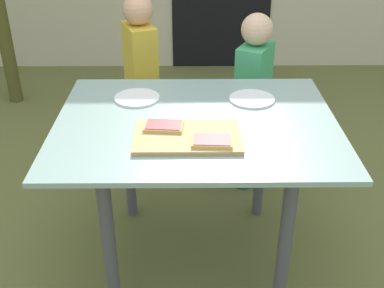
{
  "coord_description": "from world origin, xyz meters",
  "views": [
    {
      "loc": [
        -0.03,
        -1.76,
        1.63
      ],
      "look_at": [
        -0.02,
        0.0,
        0.63
      ],
      "focal_mm": 44.85,
      "sensor_mm": 36.0,
      "label": 1
    }
  ],
  "objects_px": {
    "child_left": "(141,78)",
    "pizza_slice_near_right": "(212,141)",
    "child_right": "(253,93)",
    "plate_white_left": "(137,98)",
    "plate_white_right": "(252,99)",
    "pizza_slice_far_left": "(164,126)",
    "dining_table": "(196,145)",
    "cutting_board": "(188,137)"
  },
  "relations": [
    {
      "from": "child_left",
      "to": "pizza_slice_near_right",
      "type": "bearing_deg",
      "value": -70.6
    },
    {
      "from": "child_right",
      "to": "plate_white_left",
      "type": "bearing_deg",
      "value": -142.88
    },
    {
      "from": "child_left",
      "to": "plate_white_left",
      "type": "bearing_deg",
      "value": -86.56
    },
    {
      "from": "plate_white_right",
      "to": "child_left",
      "type": "bearing_deg",
      "value": 133.5
    },
    {
      "from": "pizza_slice_far_left",
      "to": "pizza_slice_near_right",
      "type": "xyz_separation_m",
      "value": [
        0.18,
        -0.12,
        0.0
      ]
    },
    {
      "from": "pizza_slice_far_left",
      "to": "child_right",
      "type": "relative_size",
      "value": 0.16
    },
    {
      "from": "pizza_slice_far_left",
      "to": "plate_white_left",
      "type": "height_order",
      "value": "pizza_slice_far_left"
    },
    {
      "from": "pizza_slice_far_left",
      "to": "pizza_slice_near_right",
      "type": "bearing_deg",
      "value": -33.71
    },
    {
      "from": "plate_white_left",
      "to": "child_left",
      "type": "xyz_separation_m",
      "value": [
        -0.03,
        0.56,
        -0.13
      ]
    },
    {
      "from": "plate_white_right",
      "to": "dining_table",
      "type": "bearing_deg",
      "value": -141.34
    },
    {
      "from": "child_left",
      "to": "child_right",
      "type": "distance_m",
      "value": 0.63
    },
    {
      "from": "pizza_slice_far_left",
      "to": "child_left",
      "type": "distance_m",
      "value": 0.91
    },
    {
      "from": "dining_table",
      "to": "child_right",
      "type": "relative_size",
      "value": 1.14
    },
    {
      "from": "dining_table",
      "to": "cutting_board",
      "type": "xyz_separation_m",
      "value": [
        -0.03,
        -0.15,
        0.12
      ]
    },
    {
      "from": "dining_table",
      "to": "child_left",
      "type": "distance_m",
      "value": 0.84
    },
    {
      "from": "pizza_slice_near_right",
      "to": "plate_white_right",
      "type": "distance_m",
      "value": 0.47
    },
    {
      "from": "pizza_slice_far_left",
      "to": "child_left",
      "type": "xyz_separation_m",
      "value": [
        -0.17,
        0.88,
        -0.15
      ]
    },
    {
      "from": "cutting_board",
      "to": "child_right",
      "type": "height_order",
      "value": "child_right"
    },
    {
      "from": "cutting_board",
      "to": "child_right",
      "type": "relative_size",
      "value": 0.4
    },
    {
      "from": "pizza_slice_near_right",
      "to": "plate_white_left",
      "type": "relative_size",
      "value": 0.77
    },
    {
      "from": "plate_white_left",
      "to": "child_right",
      "type": "bearing_deg",
      "value": 37.12
    },
    {
      "from": "dining_table",
      "to": "pizza_slice_far_left",
      "type": "bearing_deg",
      "value": -143.52
    },
    {
      "from": "cutting_board",
      "to": "plate_white_right",
      "type": "height_order",
      "value": "cutting_board"
    },
    {
      "from": "pizza_slice_far_left",
      "to": "child_left",
      "type": "height_order",
      "value": "child_left"
    },
    {
      "from": "pizza_slice_far_left",
      "to": "cutting_board",
      "type": "bearing_deg",
      "value": -32.0
    },
    {
      "from": "plate_white_right",
      "to": "cutting_board",
      "type": "bearing_deg",
      "value": -128.84
    },
    {
      "from": "cutting_board",
      "to": "plate_white_left",
      "type": "xyz_separation_m",
      "value": [
        -0.23,
        0.37,
        -0.0
      ]
    },
    {
      "from": "dining_table",
      "to": "pizza_slice_near_right",
      "type": "distance_m",
      "value": 0.27
    },
    {
      "from": "cutting_board",
      "to": "pizza_slice_near_right",
      "type": "xyz_separation_m",
      "value": [
        0.09,
        -0.06,
        0.02
      ]
    },
    {
      "from": "child_right",
      "to": "dining_table",
      "type": "bearing_deg",
      "value": -115.96
    },
    {
      "from": "pizza_slice_far_left",
      "to": "plate_white_right",
      "type": "distance_m",
      "value": 0.49
    },
    {
      "from": "dining_table",
      "to": "pizza_slice_near_right",
      "type": "bearing_deg",
      "value": -75.73
    },
    {
      "from": "pizza_slice_near_right",
      "to": "plate_white_right",
      "type": "bearing_deg",
      "value": 64.8
    },
    {
      "from": "cutting_board",
      "to": "pizza_slice_far_left",
      "type": "bearing_deg",
      "value": 148.0
    },
    {
      "from": "dining_table",
      "to": "pizza_slice_far_left",
      "type": "relative_size",
      "value": 7.27
    },
    {
      "from": "plate_white_right",
      "to": "child_left",
      "type": "distance_m",
      "value": 0.81
    },
    {
      "from": "pizza_slice_near_right",
      "to": "plate_white_right",
      "type": "xyz_separation_m",
      "value": [
        0.2,
        0.42,
        -0.02
      ]
    },
    {
      "from": "cutting_board",
      "to": "plate_white_right",
      "type": "relative_size",
      "value": 2.01
    },
    {
      "from": "pizza_slice_near_right",
      "to": "plate_white_right",
      "type": "height_order",
      "value": "pizza_slice_near_right"
    },
    {
      "from": "dining_table",
      "to": "plate_white_left",
      "type": "xyz_separation_m",
      "value": [
        -0.26,
        0.22,
        0.12
      ]
    },
    {
      "from": "cutting_board",
      "to": "pizza_slice_near_right",
      "type": "height_order",
      "value": "pizza_slice_near_right"
    },
    {
      "from": "plate_white_left",
      "to": "child_left",
      "type": "height_order",
      "value": "child_left"
    }
  ]
}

